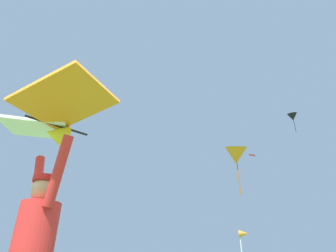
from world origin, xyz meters
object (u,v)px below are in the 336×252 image
held_stunt_kite (52,121)px  distant_kite_black_mid_left (293,117)px  marker_flag (244,239)px  distant_kite_red_high_left (252,155)px  distant_kite_orange_high_right (236,155)px

held_stunt_kite → distant_kite_black_mid_left: (-0.07, 34.25, 16.77)m
distant_kite_black_mid_left → marker_flag: distant_kite_black_mid_left is taller
distant_kite_black_mid_left → distant_kite_red_high_left: distant_kite_black_mid_left is taller
distant_kite_orange_high_right → distant_kite_red_high_left: (-2.85, 15.29, 5.86)m
distant_kite_black_mid_left → marker_flag: 30.99m
held_stunt_kite → distant_kite_red_high_left: 26.95m
distant_kite_black_mid_left → distant_kite_red_high_left: bearing=-112.7°
distant_kite_red_high_left → marker_flag: distant_kite_red_high_left is taller
distant_kite_black_mid_left → distant_kite_orange_high_right: size_ratio=1.27×
distant_kite_orange_high_right → held_stunt_kite: bearing=-83.9°
held_stunt_kite → marker_flag: 8.48m
marker_flag → distant_kite_orange_high_right: bearing=102.7°
distant_kite_red_high_left → marker_flag: (3.16, -16.64, -9.41)m
distant_kite_black_mid_left → held_stunt_kite: bearing=-89.9°
distant_kite_orange_high_right → distant_kite_red_high_left: 16.62m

